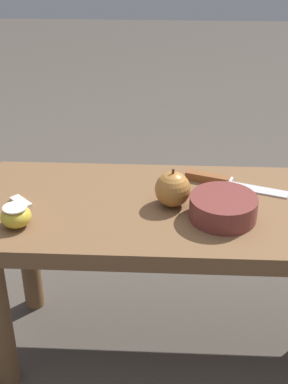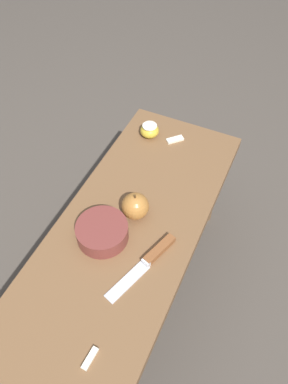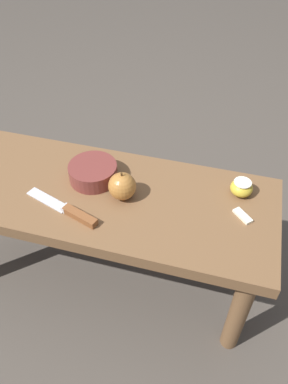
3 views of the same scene
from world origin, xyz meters
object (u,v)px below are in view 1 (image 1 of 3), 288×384
Objects in this scene: knife at (221,181)px; bowl at (223,208)px; wooden_bench at (199,230)px; apple_cut at (16,216)px; apple_whole at (173,189)px.

bowl reaches higher than knife.
knife is at bearing -116.92° from wooden_bench.
apple_cut is 0.45× the size of bowl.
bowl is at bearing 155.03° from apple_whole.
wooden_bench is 0.11m from bowl.
apple_whole is 0.12m from bowl.
knife is 0.15m from bowl.
apple_cut is at bearing 14.59° from wooden_bench.
wooden_bench is 0.13m from apple_whole.
knife is at bearing -155.25° from apple_cut.
wooden_bench is 0.14m from knife.
bowl reaches higher than apple_cut.
apple_cut is at bearing 6.83° from bowl.
bowl reaches higher than wooden_bench.
bowl is at bearing -173.17° from apple_cut.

